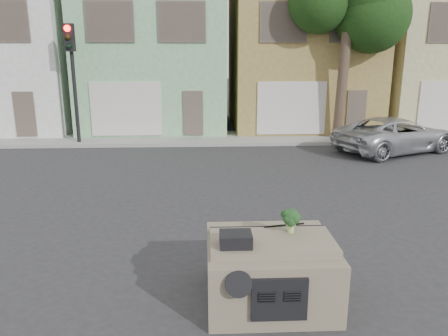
{
  "coord_description": "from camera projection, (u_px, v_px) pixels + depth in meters",
  "views": [
    {
      "loc": [
        -1.02,
        -9.34,
        3.91
      ],
      "look_at": [
        -0.58,
        0.5,
        1.3
      ],
      "focal_mm": 35.0,
      "sensor_mm": 36.0,
      "label": 1
    }
  ],
  "objects": [
    {
      "name": "townhouse_mint",
      "position": [
        157.0,
        55.0,
        22.95
      ],
      "size": [
        7.2,
        8.2,
        7.55
      ],
      "primitive_type": "cube",
      "color": "#86BE88",
      "rests_on": "ground"
    },
    {
      "name": "townhouse_tan",
      "position": [
        298.0,
        55.0,
        23.27
      ],
      "size": [
        7.2,
        8.2,
        7.55
      ],
      "primitive_type": "cube",
      "color": "#9B8245",
      "rests_on": "ground"
    },
    {
      "name": "townhouse_white",
      "position": [
        12.0,
        55.0,
        22.62
      ],
      "size": [
        7.2,
        8.2,
        7.55
      ],
      "primitive_type": "cube",
      "color": "white",
      "rests_on": "ground"
    },
    {
      "name": "broccoli",
      "position": [
        291.0,
        220.0,
        6.94
      ],
      "size": [
        0.47,
        0.47,
        0.41
      ],
      "primitive_type": "cube",
      "rotation": [
        0.0,
        0.0,
        0.83
      ],
      "color": "#183516",
      "rests_on": "car_dashboard"
    },
    {
      "name": "ground_plane",
      "position": [
        250.0,
        228.0,
        10.06
      ],
      "size": [
        120.0,
        120.0,
        0.0
      ],
      "primitive_type": "plane",
      "color": "#303033",
      "rests_on": "ground"
    },
    {
      "name": "instrument_hump",
      "position": [
        236.0,
        239.0,
        6.49
      ],
      "size": [
        0.48,
        0.38,
        0.2
      ],
      "primitive_type": "cube",
      "color": "black",
      "rests_on": "car_dashboard"
    },
    {
      "name": "car_dashboard",
      "position": [
        270.0,
        268.0,
        7.02
      ],
      "size": [
        2.0,
        1.8,
        1.12
      ],
      "primitive_type": "cube",
      "color": "#7B715B",
      "rests_on": "ground"
    },
    {
      "name": "silver_pickup",
      "position": [
        393.0,
        152.0,
        17.72
      ],
      "size": [
        5.62,
        4.22,
        1.42
      ],
      "primitive_type": "imported",
      "rotation": [
        0.0,
        0.0,
        1.99
      ],
      "color": "#BABBC2",
      "rests_on": "ground"
    },
    {
      "name": "sidewalk",
      "position": [
        227.0,
        138.0,
        20.18
      ],
      "size": [
        40.0,
        3.0,
        0.15
      ],
      "primitive_type": "cube",
      "color": "gray",
      "rests_on": "ground"
    },
    {
      "name": "tree_near",
      "position": [
        345.0,
        44.0,
        18.65
      ],
      "size": [
        4.4,
        4.0,
        8.5
      ],
      "primitive_type": "cube",
      "color": "#193812",
      "rests_on": "ground"
    },
    {
      "name": "townhouse_beige",
      "position": [
        435.0,
        55.0,
        23.59
      ],
      "size": [
        7.2,
        8.2,
        7.55
      ],
      "primitive_type": "cube",
      "color": "#C5BC85",
      "rests_on": "ground"
    },
    {
      "name": "wiper_arm",
      "position": [
        284.0,
        225.0,
        7.25
      ],
      "size": [
        0.69,
        0.15,
        0.02
      ],
      "primitive_type": "cube",
      "rotation": [
        0.0,
        0.0,
        0.17
      ],
      "color": "black",
      "rests_on": "car_dashboard"
    },
    {
      "name": "traffic_signal",
      "position": [
        74.0,
        86.0,
        18.3
      ],
      "size": [
        0.4,
        0.4,
        5.1
      ],
      "primitive_type": "cube",
      "color": "black",
      "rests_on": "ground"
    }
  ]
}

